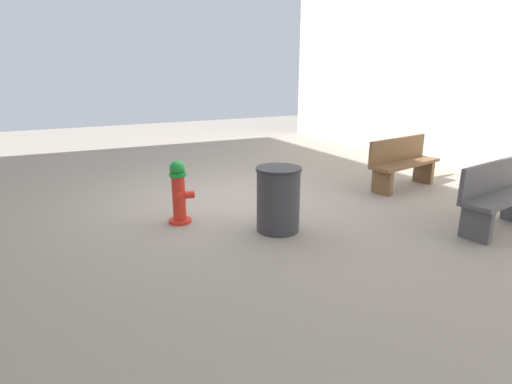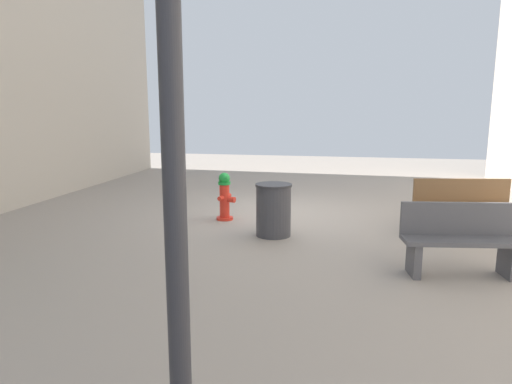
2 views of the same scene
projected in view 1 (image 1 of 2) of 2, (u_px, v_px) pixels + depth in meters
name	position (u px, v px, depth m)	size (l,w,h in m)	color
ground_plane	(222.00, 200.00, 7.09)	(23.40, 23.40, 0.00)	gray
fire_hydrant	(179.00, 192.00, 5.92)	(0.40, 0.42, 0.94)	red
bench_near	(402.00, 162.00, 7.76)	(1.74, 0.72, 0.95)	brown
bench_far	(496.00, 196.00, 5.66)	(1.56, 0.65, 0.95)	#4C4C51
trash_bin	(278.00, 199.00, 5.63)	(0.63, 0.63, 0.90)	#38383D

